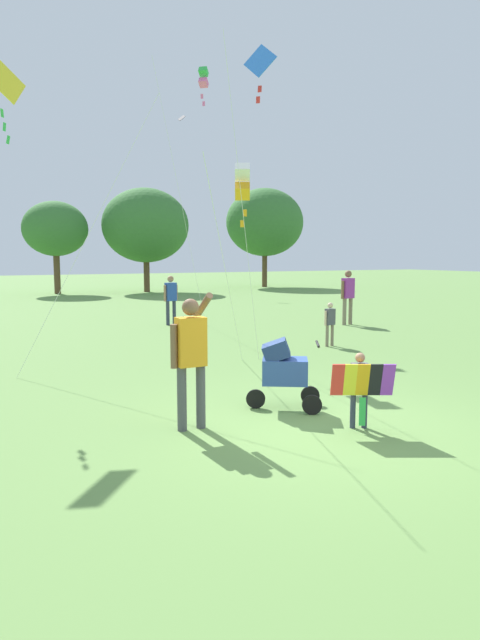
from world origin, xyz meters
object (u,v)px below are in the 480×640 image
Objects in this scene: child_with_butterfly_kite at (360,383)px; kite_green_novelty at (259,75)px; kite_adult_black at (242,183)px; person_kid_running at (348,293)px; person_adult_flyer at (191,351)px; kite_blue_high at (7,90)px; kite_orange_delta at (203,80)px; stroller at (283,368)px; person_sitting_far at (330,321)px; person_red_shirt at (171,296)px.

kite_green_novelty reaches higher than child_with_butterfly_kite.
kite_adult_black reaches higher than child_with_butterfly_kite.
person_kid_running is (6.52, 8.55, 0.43)m from child_with_butterfly_kite.
person_adult_flyer is 0.31× the size of kite_blue_high.
kite_orange_delta is at bearing 65.74° from person_adult_flyer.
child_with_butterfly_kite is 12.94m from kite_orange_delta.
kite_blue_high is (-6.02, -5.54, -2.51)m from kite_orange_delta.
stroller is 6.44m from kite_green_novelty.
kite_blue_high is (-3.19, 3.88, 4.42)m from stroller.
stroller is at bearing 107.58° from child_with_butterfly_kite.
person_kid_running is at bearing 46.70° from stroller.
person_sitting_far is at bearing 47.01° from stroller.
child_with_butterfly_kite is 1.29m from stroller.
person_red_shirt is (0.70, 6.33, -2.76)m from kite_adult_black.
kite_orange_delta is (1.68, 5.89, 3.84)m from kite_adult_black.
person_red_shirt is (1.46, 11.09, 0.33)m from child_with_butterfly_kite.
kite_adult_black is 7.39m from person_kid_running.
kite_green_novelty is at bearing -144.55° from person_kid_running.
kite_orange_delta is at bearing 101.44° from person_sitting_far.
stroller reaches higher than child_with_butterfly_kite.
person_red_shirt reaches higher than child_with_butterfly_kite.
kite_green_novelty is 1.15× the size of kite_blue_high.
kite_orange_delta is at bearing 74.09° from kite_adult_black.
person_sitting_far is (2.05, -5.69, -0.29)m from person_red_shirt.
person_adult_flyer is 12.45m from kite_orange_delta.
kite_adult_black is 3.81× the size of person_sitting_far.
stroller is at bearing -106.73° from kite_orange_delta.
person_red_shirt is at bearing 86.78° from kite_green_novelty.
person_red_shirt is 0.90× the size of person_kid_running.
person_adult_flyer is 1.60m from stroller.
kite_blue_high is 3.27× the size of person_kid_running.
kite_adult_black is at bearing 80.87° from child_with_butterfly_kite.
child_with_butterfly_kite is 0.17× the size of kite_blue_high.
kite_blue_high is at bearing -161.16° from person_kid_running.
kite_adult_black is 0.72× the size of kite_blue_high.
kite_orange_delta reaches higher than person_kid_running.
person_adult_flyer reaches higher than child_with_butterfly_kite.
kite_orange_delta is at bearing 77.08° from child_with_butterfly_kite.
kite_orange_delta reaches higher than kite_blue_high.
person_adult_flyer is at bearing -108.46° from person_red_shirt.
person_kid_running reaches higher than stroller.
person_kid_running is (5.06, -2.54, 0.10)m from person_red_shirt.
kite_adult_black is at bearing 54.67° from person_adult_flyer.
person_adult_flyer reaches higher than person_sitting_far.
kite_orange_delta reaches higher than kite_green_novelty.
stroller is (-0.39, 1.23, 0.01)m from child_with_butterfly_kite.
person_kid_running is (3.01, 3.15, 0.39)m from person_sitting_far.
kite_blue_high is (-4.68, 0.41, -0.80)m from kite_green_novelty.
person_adult_flyer is 0.22× the size of kite_orange_delta.
kite_green_novelty is at bearing -10.60° from kite_adult_black.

